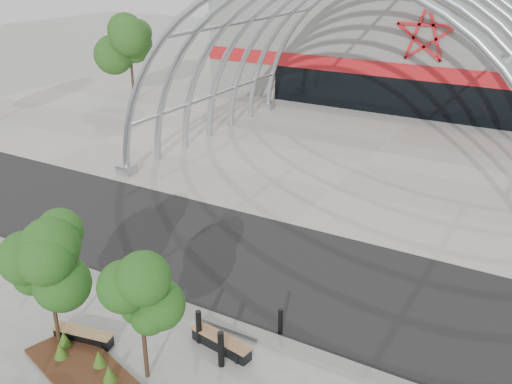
# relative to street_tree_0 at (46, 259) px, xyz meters

# --- Properties ---
(ground) EXTENTS (140.00, 140.00, 0.00)m
(ground) POSITION_rel_street_tree_0_xyz_m (2.43, 3.38, -2.79)
(ground) COLOR gray
(ground) RESTS_ON ground
(road) EXTENTS (140.00, 7.00, 0.02)m
(road) POSITION_rel_street_tree_0_xyz_m (2.43, 6.88, -2.78)
(road) COLOR black
(road) RESTS_ON ground
(forecourt) EXTENTS (60.00, 17.00, 0.04)m
(forecourt) POSITION_rel_street_tree_0_xyz_m (2.43, 18.88, -2.77)
(forecourt) COLOR #A7A096
(forecourt) RESTS_ON ground
(kerb) EXTENTS (60.00, 0.50, 0.12)m
(kerb) POSITION_rel_street_tree_0_xyz_m (2.43, 3.13, -2.73)
(kerb) COLOR slate
(kerb) RESTS_ON ground
(arena_building) EXTENTS (34.00, 15.24, 8.00)m
(arena_building) POSITION_rel_street_tree_0_xyz_m (2.43, 36.83, 1.20)
(arena_building) COLOR slate
(arena_building) RESTS_ON ground
(vault_canopy) EXTENTS (20.80, 15.80, 20.36)m
(vault_canopy) POSITION_rel_street_tree_0_xyz_m (2.43, 18.88, -2.78)
(vault_canopy) COLOR #A4AAAF
(vault_canopy) RESTS_ON ground
(planting_bed) EXTENTS (5.68, 3.17, 0.57)m
(planting_bed) POSITION_rel_street_tree_0_xyz_m (2.28, -0.78, -2.66)
(planting_bed) COLOR #3E1E13
(planting_bed) RESTS_ON ground
(street_tree_0) EXTENTS (1.70, 1.70, 3.89)m
(street_tree_0) POSITION_rel_street_tree_0_xyz_m (0.00, 0.00, 0.00)
(street_tree_0) COLOR #312112
(street_tree_0) RESTS_ON ground
(street_tree_1) EXTENTS (1.52, 1.52, 3.60)m
(street_tree_1) POSITION_rel_street_tree_0_xyz_m (3.21, 0.15, -0.21)
(street_tree_1) COLOR black
(street_tree_1) RESTS_ON ground
(bench_0) EXTENTS (1.93, 0.77, 0.40)m
(bench_0) POSITION_rel_street_tree_0_xyz_m (0.63, 0.36, -2.60)
(bench_0) COLOR black
(bench_0) RESTS_ON ground
(bench_1) EXTENTS (2.08, 0.74, 0.43)m
(bench_1) POSITION_rel_street_tree_0_xyz_m (4.32, 2.11, -2.59)
(bench_1) COLOR black
(bench_1) RESTS_ON ground
(bollard_0) EXTENTS (0.16, 0.16, 1.01)m
(bollard_0) POSITION_rel_street_tree_0_xyz_m (-3.08, 1.65, -2.29)
(bollard_0) COLOR black
(bollard_0) RESTS_ON ground
(bollard_1) EXTENTS (0.18, 0.18, 1.09)m
(bollard_1) POSITION_rel_street_tree_0_xyz_m (1.66, 3.12, -2.25)
(bollard_1) COLOR black
(bollard_1) RESTS_ON ground
(bollard_2) EXTENTS (0.17, 0.17, 1.07)m
(bollard_2) POSITION_rel_street_tree_0_xyz_m (3.58, 2.06, -2.26)
(bollard_2) COLOR black
(bollard_2) RESTS_ON ground
(bollard_3) EXTENTS (0.18, 0.18, 1.11)m
(bollard_3) POSITION_rel_street_tree_0_xyz_m (4.71, 1.52, -2.24)
(bollard_3) COLOR black
(bollard_3) RESTS_ON ground
(bollard_4) EXTENTS (0.14, 0.14, 0.87)m
(bollard_4) POSITION_rel_street_tree_0_xyz_m (5.45, 3.61, -2.36)
(bollard_4) COLOR black
(bollard_4) RESTS_ON ground
(bg_tree_0) EXTENTS (3.00, 3.00, 6.45)m
(bg_tree_0) POSITION_rel_street_tree_0_xyz_m (-17.57, 23.38, 1.84)
(bg_tree_0) COLOR black
(bg_tree_0) RESTS_ON ground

